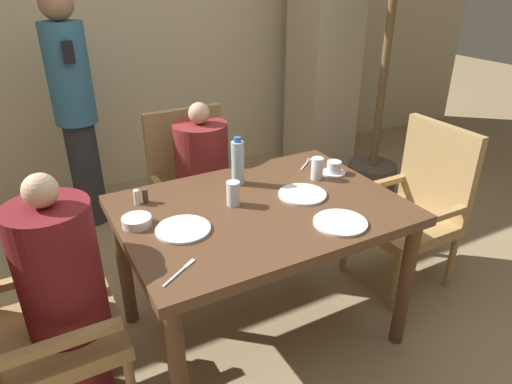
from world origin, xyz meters
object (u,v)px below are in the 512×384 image
plate_main_left (340,223)px  bowl_small (137,221)px  standing_host (75,107)px  plate_main_right (302,194)px  diner_in_far_chair (203,187)px  glass_tall_near (317,168)px  chair_right_side (415,203)px  plate_dessert_center (183,229)px  chair_far_side (195,184)px  potted_palm (383,86)px  teacup_with_saucer (334,168)px  diner_in_left_chair (65,297)px  chair_left_side (28,322)px  water_bottle (238,162)px  glass_tall_mid (233,193)px

plate_main_left → bowl_small: bowl_small is taller
standing_host → plate_main_right: bearing=-65.0°
diner_in_far_chair → glass_tall_near: (0.41, -0.60, 0.26)m
chair_right_side → bowl_small: bearing=176.5°
plate_dessert_center → glass_tall_near: bearing=11.3°
chair_far_side → chair_right_side: same height
potted_palm → plate_dessert_center: bearing=-154.1°
diner_in_far_chair → plate_dessert_center: bearing=-117.7°
chair_far_side → teacup_with_saucer: size_ratio=7.53×
diner_in_left_chair → plate_main_left: (1.12, -0.31, 0.19)m
chair_right_side → potted_palm: (0.51, 0.91, 0.45)m
chair_left_side → bowl_small: 0.57m
standing_host → plate_main_left: size_ratio=7.08×
chair_right_side → water_bottle: 1.13m
diner_in_left_chair → diner_in_far_chair: diner_in_left_chair is taller
plate_dessert_center → glass_tall_near: 0.82m
standing_host → glass_tall_near: bearing=-58.2°
chair_left_side → teacup_with_saucer: chair_left_side is taller
chair_right_side → diner_in_left_chair: bearing=180.0°
chair_left_side → glass_tall_near: (1.45, 0.12, 0.31)m
teacup_with_saucer → water_bottle: 0.54m
chair_far_side → diner_in_far_chair: size_ratio=0.90×
standing_host → bowl_small: standing_host is taller
standing_host → teacup_with_saucer: standing_host is taller
diner_in_left_chair → chair_right_side: (1.95, 0.00, -0.07)m
diner_in_left_chair → chair_right_side: bearing=0.0°
chair_right_side → plate_main_right: 0.86m
diner_in_far_chair → plate_dessert_center: 0.88m
chair_left_side → standing_host: (0.50, 1.65, 0.39)m
plate_main_right → diner_in_far_chair: bearing=107.4°
chair_right_side → bowl_small: (-1.61, 0.10, 0.27)m
potted_palm → glass_tall_near: 1.41m
plate_main_left → plate_main_right: (0.01, 0.31, 0.00)m
teacup_with_saucer → plate_dessert_center: bearing=-169.4°
glass_tall_near → water_bottle: bearing=159.5°
plate_main_left → glass_tall_mid: 0.51m
diner_in_left_chair → glass_tall_mid: (0.79, 0.07, 0.25)m
potted_palm → chair_right_side: bearing=-119.4°
plate_dessert_center → bowl_small: (-0.16, 0.14, 0.01)m
diner_in_left_chair → bowl_small: bearing=16.0°
diner_in_far_chair → plate_main_left: (0.22, -1.04, 0.21)m
standing_host → teacup_with_saucer: bearing=-54.8°
chair_far_side → chair_left_side: bearing=-140.3°
diner_in_left_chair → water_bottle: 1.00m
glass_tall_near → bowl_small: bearing=-178.5°
diner_in_far_chair → plate_main_right: (0.23, -0.73, 0.21)m
plate_dessert_center → diner_in_far_chair: bearing=62.3°
diner_in_left_chair → diner_in_far_chair: size_ratio=1.03×
teacup_with_saucer → bowl_small: bearing=-178.0°
potted_palm → chair_far_side: bearing=-178.5°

